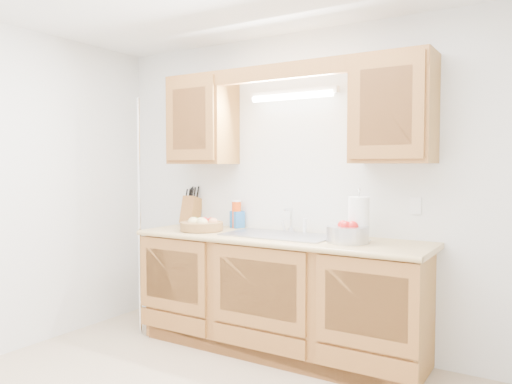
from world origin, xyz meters
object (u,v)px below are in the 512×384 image
Objects in this scene: knife_block at (191,210)px; apple_bowl at (348,233)px; fruit_basket at (202,225)px; paper_towel at (359,219)px.

knife_block is 0.95× the size of apple_bowl.
knife_block reaches higher than apple_bowl.
fruit_basket is at bearing -178.32° from apple_bowl.
knife_block is at bearing 173.89° from paper_towel.
paper_towel is at bearing -9.93° from knife_block.
paper_towel is (1.30, 0.12, 0.11)m from fruit_basket.
fruit_basket is at bearing -43.86° from knife_block.
fruit_basket is 0.47m from knife_block.
fruit_basket is at bearing -174.76° from paper_towel.
paper_towel is 0.98× the size of apple_bowl.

